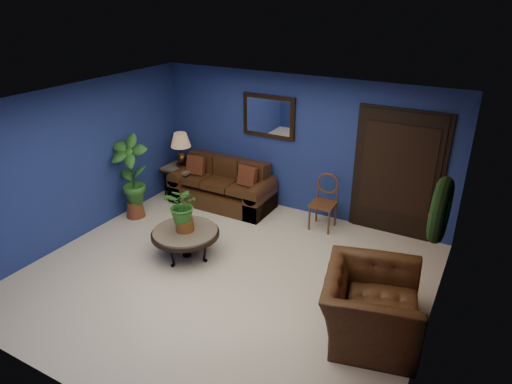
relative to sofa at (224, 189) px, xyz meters
The scene contains 18 objects.
floor 2.49m from the sofa, 57.06° to the right, with size 5.50×5.50×0.00m, color beige.
wall_back 1.71m from the sofa, 17.59° to the left, with size 5.50×0.04×2.50m, color navy.
wall_left 2.68m from the sofa, 124.14° to the right, with size 0.04×5.00×2.50m, color navy.
wall_right_brick 4.69m from the sofa, 26.87° to the right, with size 0.04×5.00×2.50m, color maroon.
ceiling 3.32m from the sofa, 57.06° to the right, with size 5.50×5.00×0.02m, color silver.
crown_molding 5.04m from the sofa, 27.04° to the right, with size 0.03×5.00×0.14m, color white.
wall_mirror 1.66m from the sofa, 27.42° to the left, with size 1.02×0.06×0.77m, color #442A14.
closet_door 3.21m from the sofa, ahead, with size 1.44×0.06×2.18m, color black.
wreath 4.73m from the sofa, 26.65° to the right, with size 0.72×0.72×0.16m, color black.
sofa is the anchor object (origin of this frame).
coffee_table 1.97m from the sofa, 74.75° to the right, with size 1.04×1.04×0.45m.
end_table 0.97m from the sofa, behind, with size 0.65×0.65×0.60m.
table_lamp 1.20m from the sofa, behind, with size 0.39×0.39×0.65m.
side_chair 2.04m from the sofa, ahead, with size 0.42×0.42×0.96m.
armchair 4.16m from the sofa, 32.81° to the right, with size 1.26×1.10×0.82m, color #412512.
coffee_plant 2.04m from the sofa, 74.75° to the right, with size 0.57×0.51×0.72m.
floor_plant 3.98m from the sofa, 21.85° to the right, with size 0.39×0.34×0.76m.
tall_plant 1.77m from the sofa, 131.15° to the right, with size 0.77×0.63×1.53m.
Camera 1 is at (3.07, -4.62, 3.83)m, focal length 32.00 mm.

